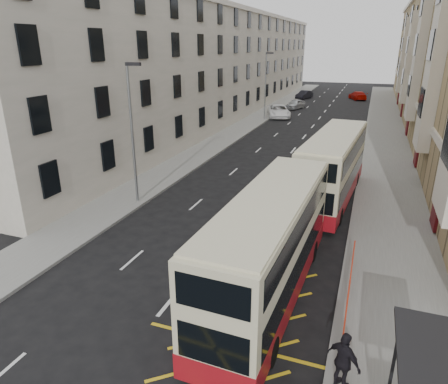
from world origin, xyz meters
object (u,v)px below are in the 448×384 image
at_px(street_lamp_near, 132,127).
at_px(car_red, 358,95).
at_px(pedestrian_far, 344,361).
at_px(car_dark, 304,95).
at_px(double_decker_rear, 333,168).
at_px(car_silver, 295,104).
at_px(white_van, 279,111).
at_px(double_decker_front, 270,247).
at_px(street_lamp_far, 266,82).

height_order(street_lamp_near, car_red, street_lamp_near).
height_order(pedestrian_far, car_dark, pedestrian_far).
bearing_deg(double_decker_rear, car_silver, 108.39).
xyz_separation_m(street_lamp_near, white_van, (1.15, 32.70, -3.84)).
height_order(double_decker_rear, car_dark, double_decker_rear).
xyz_separation_m(white_van, car_silver, (0.72, 7.88, -0.09)).
xyz_separation_m(double_decker_rear, pedestrian_far, (1.86, -14.63, -1.08)).
bearing_deg(car_silver, car_red, 76.54).
bearing_deg(pedestrian_far, white_van, -41.83).
relative_size(street_lamp_near, pedestrian_far, 4.52).
bearing_deg(double_decker_rear, double_decker_front, -91.45).
bearing_deg(street_lamp_far, street_lamp_near, -90.00).
relative_size(pedestrian_far, car_silver, 0.43).
height_order(street_lamp_far, double_decker_rear, street_lamp_far).
bearing_deg(white_van, street_lamp_far, -132.39).
relative_size(pedestrian_far, white_van, 0.31).
xyz_separation_m(car_dark, car_red, (8.89, 1.96, 0.01)).
distance_m(double_decker_rear, pedestrian_far, 14.79).
bearing_deg(street_lamp_far, car_red, 68.08).
xyz_separation_m(street_lamp_far, pedestrian_far, (12.70, -40.20, -3.60)).
bearing_deg(double_decker_rear, car_red, 95.37).
bearing_deg(street_lamp_near, car_silver, 87.35).
height_order(white_van, car_dark, white_van).
relative_size(street_lamp_near, white_van, 1.40).
xyz_separation_m(white_van, car_red, (8.89, 22.24, -0.08)).
height_order(car_silver, car_dark, car_silver).
height_order(pedestrian_far, white_van, pedestrian_far).
relative_size(car_silver, car_red, 0.84).
xyz_separation_m(pedestrian_far, car_silver, (-10.83, 50.78, -0.33)).
xyz_separation_m(car_silver, car_red, (8.16, 14.36, 0.01)).
distance_m(car_silver, car_red, 16.52).
bearing_deg(white_van, street_lamp_near, -111.36).
relative_size(street_lamp_near, double_decker_front, 0.77).
relative_size(double_decker_front, car_dark, 2.46).
height_order(double_decker_rear, white_van, double_decker_rear).
bearing_deg(street_lamp_far, car_dark, 87.14).
bearing_deg(double_decker_rear, white_van, 113.38).
distance_m(double_decker_rear, white_van, 29.91).
distance_m(white_van, car_silver, 7.91).
height_order(street_lamp_far, pedestrian_far, street_lamp_far).
bearing_deg(car_dark, pedestrian_far, -63.57).
bearing_deg(street_lamp_far, double_decker_rear, -67.02).
relative_size(double_decker_rear, car_silver, 2.55).
bearing_deg(car_dark, double_decker_front, -65.76).
bearing_deg(car_dark, double_decker_rear, -62.65).
bearing_deg(pedestrian_far, street_lamp_near, -5.67).
bearing_deg(double_decker_front, car_dark, 100.33).
bearing_deg(double_decker_rear, pedestrian_far, -78.29).
distance_m(street_lamp_far, double_decker_rear, 27.88).
bearing_deg(car_red, double_decker_front, 69.05).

